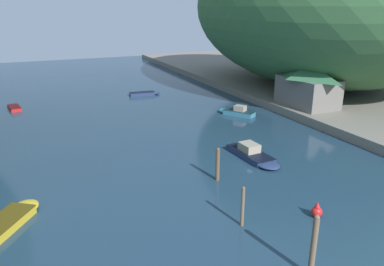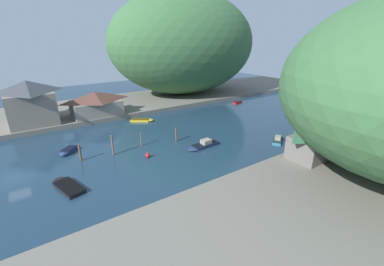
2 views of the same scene
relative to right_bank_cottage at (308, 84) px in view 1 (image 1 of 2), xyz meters
name	(u,v)px [view 1 (image 1 of 2)]	position (x,y,z in m)	size (l,w,h in m)	color
water_surface	(168,151)	(-18.86, -4.77, -3.49)	(130.00, 130.00, 0.00)	#1E384C
hillside_right	(321,6)	(9.07, 9.18, 8.33)	(31.55, 44.17, 21.78)	#3D6B3D
right_bank_cottage	(308,84)	(0.00, 0.00, 0.00)	(4.58, 7.28, 4.95)	slate
boat_open_rowboat	(14,107)	(-31.07, 15.99, -3.28)	(1.73, 3.60, 0.43)	red
boat_moored_right	(146,93)	(-14.16, 16.70, -3.26)	(4.38, 1.49, 0.47)	navy
boat_cabin_cruiser	(10,219)	(-31.12, -11.72, -3.24)	(4.09, 4.88, 0.51)	gold
boat_small_dinghy	(254,155)	(-13.10, -9.27, -3.16)	(2.06, 5.82, 1.11)	navy
boat_white_cruiser	(236,112)	(-7.75, 2.76, -3.13)	(3.47, 4.46, 1.15)	teal
mooring_post_second	(314,246)	(-18.43, -22.24, -1.88)	(0.28, 0.28, 3.19)	brown
mooring_post_middle	(243,206)	(-19.12, -17.35, -2.26)	(0.20, 0.20, 2.45)	brown
mooring_post_fourth	(218,164)	(-17.65, -11.57, -2.25)	(0.29, 0.29, 2.47)	brown
channel_buoy_near	(317,211)	(-14.63, -18.36, -3.11)	(0.66, 0.66, 0.99)	red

